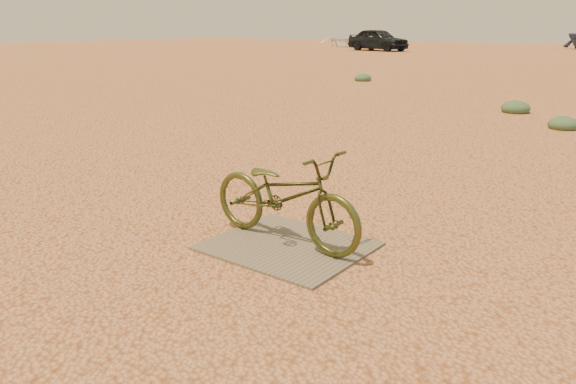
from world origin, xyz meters
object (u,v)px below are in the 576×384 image
Objects in this scene: bicycle at (285,196)px; car at (378,40)px; plywood_board at (288,246)px; boat_near_left at (344,40)px.

car reaches higher than bicycle.
car reaches higher than plywood_board.
plywood_board is at bearing -121.83° from bicycle.
plywood_board is 39.91m from car.
boat_near_left is at bearing 33.80° from bicycle.
boat_near_left reaches higher than bicycle.
car reaches higher than boat_near_left.
bicycle reaches higher than plywood_board.
bicycle is (-0.08, 0.05, 0.44)m from plywood_board.
bicycle is 0.29× the size of boat_near_left.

